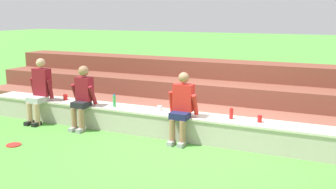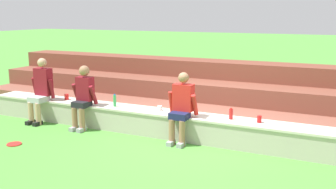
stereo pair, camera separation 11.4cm
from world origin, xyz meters
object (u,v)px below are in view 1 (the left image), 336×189
object	(u,v)px
plastic_cup_left_end	(65,97)
plastic_cup_right_end	(160,108)
person_far_left	(40,89)
plastic_cup_middle	(260,119)
frisbee	(14,145)
water_bottle_mid_right	(114,101)
water_bottle_center_gap	(231,114)
person_center	(182,106)
person_left_of_center	(82,96)

from	to	relation	value
plastic_cup_left_end	plastic_cup_right_end	distance (m)	2.30
person_far_left	plastic_cup_middle	bearing A→B (deg)	3.47
plastic_cup_left_end	frisbee	bearing A→B (deg)	-84.07
person_far_left	frisbee	xyz separation A→B (m)	(0.61, -1.40, -0.72)
person_far_left	plastic_cup_right_end	bearing A→B (deg)	5.69
water_bottle_mid_right	water_bottle_center_gap	size ratio (longest dim) A/B	1.24
water_bottle_center_gap	plastic_cup_middle	bearing A→B (deg)	-0.31
person_far_left	frisbee	distance (m)	1.69
person_center	water_bottle_center_gap	bearing A→B (deg)	16.61
plastic_cup_right_end	person_far_left	bearing A→B (deg)	-174.31
plastic_cup_middle	plastic_cup_right_end	distance (m)	1.93
person_left_of_center	person_center	distance (m)	2.17
water_bottle_mid_right	plastic_cup_middle	distance (m)	2.93
plastic_cup_middle	frisbee	xyz separation A→B (m)	(-4.06, -1.69, -0.53)
person_left_of_center	plastic_cup_right_end	distance (m)	1.64
person_left_of_center	frisbee	bearing A→B (deg)	-110.68
water_bottle_mid_right	plastic_cup_left_end	size ratio (longest dim) A/B	2.05
person_far_left	frisbee	world-z (taller)	person_far_left
person_far_left	plastic_cup_right_end	size ratio (longest dim) A/B	13.35
water_bottle_center_gap	plastic_cup_middle	xyz separation A→B (m)	(0.51, -0.00, -0.03)
plastic_cup_middle	plastic_cup_right_end	bearing A→B (deg)	-179.70
water_bottle_mid_right	plastic_cup_left_end	bearing A→B (deg)	176.58
water_bottle_mid_right	plastic_cup_left_end	xyz separation A→B (m)	(-1.30, 0.08, -0.06)
water_bottle_mid_right	plastic_cup_right_end	bearing A→B (deg)	2.93
frisbee	water_bottle_mid_right	bearing A→B (deg)	55.24
person_center	water_bottle_mid_right	bearing A→B (deg)	173.01
person_far_left	plastic_cup_left_end	size ratio (longest dim) A/B	11.20
person_far_left	person_left_of_center	size ratio (longest dim) A/B	1.07
person_center	plastic_cup_left_end	xyz separation A→B (m)	(-2.87, 0.27, -0.15)
water_bottle_mid_right	plastic_cup_right_end	world-z (taller)	water_bottle_mid_right
water_bottle_center_gap	plastic_cup_left_end	distance (m)	3.72
water_bottle_center_gap	plastic_cup_middle	size ratio (longest dim) A/B	1.67
plastic_cup_left_end	frisbee	world-z (taller)	plastic_cup_left_end
water_bottle_center_gap	frisbee	size ratio (longest dim) A/B	0.78
plastic_cup_left_end	person_left_of_center	bearing A→B (deg)	-24.57
plastic_cup_left_end	plastic_cup_middle	bearing A→B (deg)	-0.23
plastic_cup_middle	frisbee	distance (m)	4.43
plastic_cup_right_end	water_bottle_center_gap	bearing A→B (deg)	0.51
person_left_of_center	plastic_cup_middle	world-z (taller)	person_left_of_center
plastic_cup_middle	frisbee	bearing A→B (deg)	-157.43
person_left_of_center	water_bottle_mid_right	distance (m)	0.66
plastic_cup_middle	frisbee	world-z (taller)	plastic_cup_middle
water_bottle_center_gap	plastic_cup_right_end	world-z (taller)	water_bottle_center_gap
water_bottle_mid_right	person_far_left	bearing A→B (deg)	-172.74
plastic_cup_left_end	person_center	bearing A→B (deg)	-5.37
person_left_of_center	person_center	size ratio (longest dim) A/B	1.01
person_far_left	plastic_cup_left_end	world-z (taller)	person_far_left
frisbee	person_left_of_center	bearing A→B (deg)	69.32
person_left_of_center	water_bottle_mid_right	bearing A→B (deg)	21.76
person_left_of_center	plastic_cup_right_end	world-z (taller)	person_left_of_center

